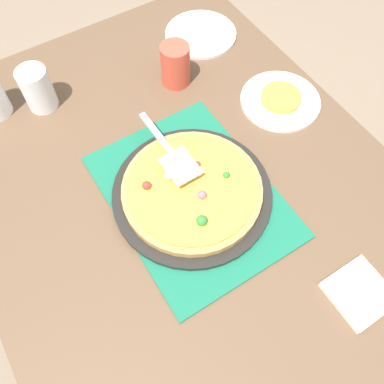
{
  "coord_description": "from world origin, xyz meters",
  "views": [
    {
      "loc": [
        0.41,
        -0.26,
        1.6
      ],
      "look_at": [
        0.0,
        0.0,
        0.77
      ],
      "focal_mm": 38.23,
      "sensor_mm": 36.0,
      "label": 1
    }
  ],
  "objects": [
    {
      "name": "napkin_stack",
      "position": [
        0.39,
        0.17,
        0.76
      ],
      "size": [
        0.12,
        0.12,
        0.02
      ],
      "primitive_type": "cube",
      "color": "white",
      "rests_on": "dining_table"
    },
    {
      "name": "served_slice_left",
      "position": [
        -0.12,
        0.37,
        0.77
      ],
      "size": [
        0.11,
        0.11,
        0.02
      ],
      "primitive_type": "cylinder",
      "color": "gold",
      "rests_on": "plate_near_left"
    },
    {
      "name": "cup_near",
      "position": [
        -0.46,
        -0.19,
        0.81
      ],
      "size": [
        0.08,
        0.08,
        0.12
      ],
      "primitive_type": "cylinder",
      "color": "white",
      "rests_on": "dining_table"
    },
    {
      "name": "dining_table",
      "position": [
        0.0,
        0.0,
        0.64
      ],
      "size": [
        1.4,
        1.0,
        0.75
      ],
      "color": "brown",
      "rests_on": "ground_plane"
    },
    {
      "name": "placemat",
      "position": [
        0.0,
        0.0,
        0.75
      ],
      "size": [
        0.48,
        0.36,
        0.01
      ],
      "primitive_type": "cube",
      "color": "#196B4C",
      "rests_on": "dining_table"
    },
    {
      "name": "pizza",
      "position": [
        0.0,
        -0.0,
        0.78
      ],
      "size": [
        0.33,
        0.33,
        0.05
      ],
      "color": "tan",
      "rests_on": "pizza_pan"
    },
    {
      "name": "pizza_server",
      "position": [
        -0.1,
        -0.0,
        0.82
      ],
      "size": [
        0.23,
        0.07,
        0.01
      ],
      "color": "silver",
      "rests_on": "pizza"
    },
    {
      "name": "cup_far",
      "position": [
        -0.35,
        0.16,
        0.81
      ],
      "size": [
        0.08,
        0.08,
        0.12
      ],
      "primitive_type": "cylinder",
      "color": "#E04C38",
      "rests_on": "dining_table"
    },
    {
      "name": "plate_near_left",
      "position": [
        -0.12,
        0.37,
        0.76
      ],
      "size": [
        0.22,
        0.22,
        0.01
      ],
      "primitive_type": "cylinder",
      "color": "white",
      "rests_on": "dining_table"
    },
    {
      "name": "ground_plane",
      "position": [
        0.0,
        0.0,
        0.0
      ],
      "size": [
        8.0,
        8.0,
        0.0
      ],
      "primitive_type": "plane",
      "color": "#84705B"
    },
    {
      "name": "pizza_pan",
      "position": [
        0.0,
        0.0,
        0.76
      ],
      "size": [
        0.38,
        0.38,
        0.01
      ],
      "primitive_type": "cylinder",
      "color": "black",
      "rests_on": "placemat"
    },
    {
      "name": "plate_side",
      "position": [
        -0.47,
        0.33,
        0.76
      ],
      "size": [
        0.22,
        0.22,
        0.01
      ],
      "primitive_type": "cylinder",
      "color": "white",
      "rests_on": "dining_table"
    }
  ]
}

